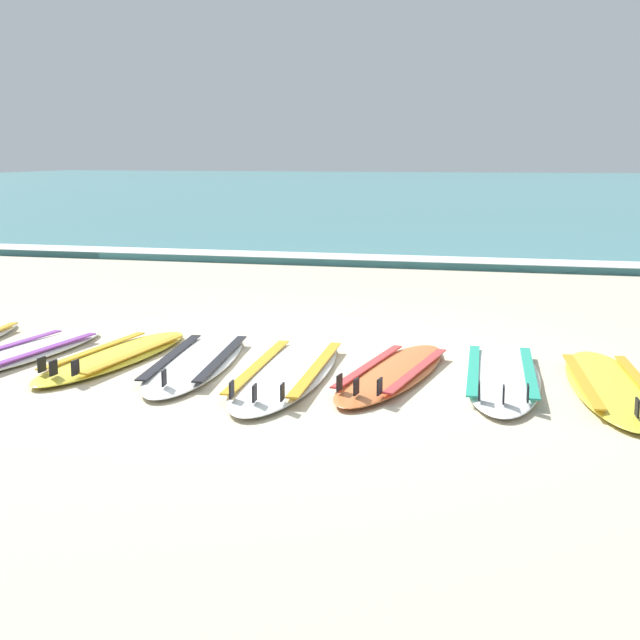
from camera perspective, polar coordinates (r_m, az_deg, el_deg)
ground_plane at (r=7.04m, az=-1.79°, el=-2.90°), size 80.00×80.00×0.00m
sea at (r=42.76m, az=11.98°, el=8.23°), size 80.00×60.00×0.10m
wave_foam_strip at (r=13.30m, az=6.05°, el=3.68°), size 80.00×0.75×0.11m
surfboard_2 at (r=7.69m, az=-18.28°, el=-1.99°), size 0.70×2.04×0.18m
surfboard_3 at (r=7.37m, az=-12.89°, el=-2.25°), size 0.69×2.11×0.18m
surfboard_4 at (r=7.08m, az=-7.85°, el=-2.61°), size 0.86×2.31×0.18m
surfboard_5 at (r=6.70m, az=-2.09°, el=-3.27°), size 0.78×2.50×0.18m
surfboard_6 at (r=6.68m, az=4.64°, el=-3.34°), size 0.78×2.11×0.18m
surfboard_7 at (r=6.71m, az=11.42°, el=-3.46°), size 0.71×2.26×0.18m
surfboard_8 at (r=6.61m, az=17.98°, el=-3.99°), size 0.80×2.26×0.18m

